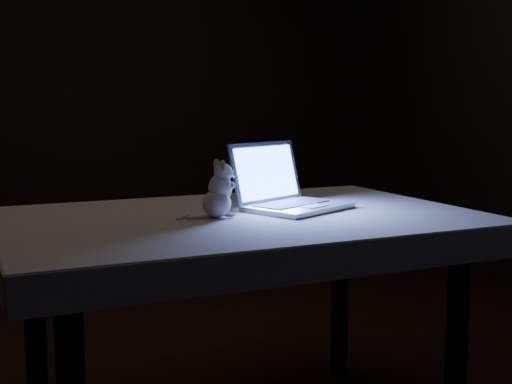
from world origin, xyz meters
name	(u,v)px	position (x,y,z in m)	size (l,w,h in m)	color
back_wall	(73,67)	(0.00, 2.50, 1.30)	(4.50, 0.04, 2.60)	black
table	(240,330)	(0.21, -0.49, 0.36)	(1.33, 0.86, 0.71)	black
tablecloth	(235,229)	(0.20, -0.48, 0.68)	(1.43, 0.95, 0.09)	beige
laptop	(299,176)	(0.42, -0.46, 0.83)	(0.31, 0.28, 0.21)	silver
plush_mouse	(217,189)	(0.13, -0.52, 0.81)	(0.12, 0.12, 0.17)	silver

